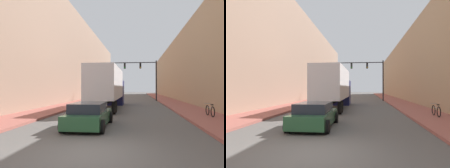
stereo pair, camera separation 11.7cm
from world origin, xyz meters
TOP-DOWN VIEW (x-y plane):
  - ground_plane at (0.00, 0.00)m, footprint 200.00×200.00m
  - sidewalk_right at (6.29, 30.00)m, footprint 3.13×80.00m
  - sidewalk_left at (-6.29, 30.00)m, footprint 3.13×80.00m
  - building_right at (10.86, 30.00)m, footprint 6.00×80.00m
  - building_left at (-10.86, 30.00)m, footprint 6.00×80.00m
  - semi_truck at (-1.40, 15.30)m, footprint 2.49×12.39m
  - sedan_car at (-1.00, 4.63)m, footprint 2.09×4.49m
  - traffic_signal_gantry at (2.71, 28.57)m, footprint 7.65×0.35m
  - parked_bicycle at (6.51, 8.84)m, footprint 0.44×1.83m

SIDE VIEW (x-z plane):
  - ground_plane at x=0.00m, z-range 0.00..0.00m
  - sidewalk_right at x=6.29m, z-range 0.00..0.15m
  - sidewalk_left at x=-6.29m, z-range 0.00..0.15m
  - parked_bicycle at x=6.51m, z-range 0.10..0.96m
  - sedan_car at x=-1.00m, z-range -0.02..1.29m
  - semi_truck at x=-1.40m, z-range 0.22..4.20m
  - traffic_signal_gantry at x=2.71m, z-range 1.29..7.75m
  - building_right at x=10.86m, z-range 0.00..10.40m
  - building_left at x=-10.86m, z-range 0.00..14.17m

